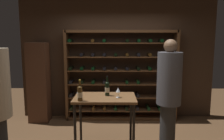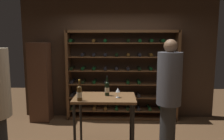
# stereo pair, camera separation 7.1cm
# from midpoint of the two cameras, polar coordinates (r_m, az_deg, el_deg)

# --- Properties ---
(back_wall) EXTENTS (4.59, 0.10, 2.82)m
(back_wall) POSITION_cam_midpoint_polar(r_m,az_deg,el_deg) (5.03, 2.18, 3.00)
(back_wall) COLOR #3D2B1E
(back_wall) RESTS_ON ground
(wine_rack) EXTENTS (2.58, 0.32, 2.09)m
(wine_rack) POSITION_cam_midpoint_polar(r_m,az_deg,el_deg) (4.87, 3.19, -1.56)
(wine_rack) COLOR brown
(wine_rack) RESTS_ON ground
(tasting_table) EXTENTS (1.02, 0.65, 0.92)m
(tasting_table) POSITION_cam_midpoint_polar(r_m,az_deg,el_deg) (3.52, -1.43, -9.10)
(tasting_table) COLOR brown
(tasting_table) RESTS_ON ground
(person_guest_khaki) EXTENTS (0.40, 0.40, 1.87)m
(person_guest_khaki) POSITION_cam_midpoint_polar(r_m,az_deg,el_deg) (3.58, 15.86, -5.35)
(person_guest_khaki) COLOR #323232
(person_guest_khaki) RESTS_ON ground
(display_cabinet) EXTENTS (0.44, 0.36, 1.81)m
(display_cabinet) POSITION_cam_midpoint_polar(r_m,az_deg,el_deg) (5.05, -18.64, -3.22)
(display_cabinet) COLOR #4C2D1E
(display_cabinet) RESTS_ON ground
(wine_bottle_black_capsule) EXTENTS (0.08, 0.08, 0.33)m
(wine_bottle_black_capsule) POSITION_cam_midpoint_polar(r_m,az_deg,el_deg) (3.26, -8.28, -6.24)
(wine_bottle_black_capsule) COLOR #4C3314
(wine_bottle_black_capsule) RESTS_ON tasting_table
(wine_bottle_green_slim) EXTENTS (0.08, 0.08, 0.34)m
(wine_bottle_green_slim) POSITION_cam_midpoint_polar(r_m,az_deg,el_deg) (3.53, -0.79, -5.04)
(wine_bottle_green_slim) COLOR black
(wine_bottle_green_slim) RESTS_ON tasting_table
(wine_glass_stemmed_left) EXTENTS (0.08, 0.08, 0.15)m
(wine_glass_stemmed_left) POSITION_cam_midpoint_polar(r_m,az_deg,el_deg) (3.37, -8.44, -5.90)
(wine_glass_stemmed_left) COLOR silver
(wine_glass_stemmed_left) RESTS_ON tasting_table
(wine_glass_stemmed_center) EXTENTS (0.07, 0.07, 0.16)m
(wine_glass_stemmed_center) POSITION_cam_midpoint_polar(r_m,az_deg,el_deg) (3.40, 2.19, -5.61)
(wine_glass_stemmed_center) COLOR silver
(wine_glass_stemmed_center) RESTS_ON tasting_table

